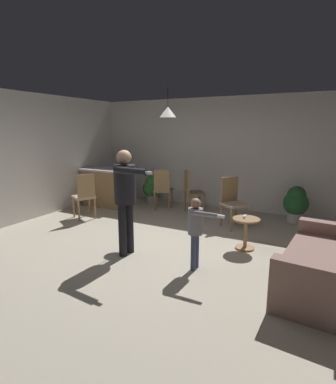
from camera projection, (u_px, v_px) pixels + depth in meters
The scene contains 16 objects.
ground at pixel (149, 248), 4.96m from camera, with size 7.68×7.68×0.00m, color #B2A893.
wall_back at pixel (215, 153), 7.45m from camera, with size 6.40×0.10×2.70m, color silver.
wall_left at pixel (14, 158), 6.13m from camera, with size 0.10×6.40×2.70m, color silver.
couch_floral at pixel (328, 264), 3.63m from camera, with size 1.02×1.87×1.00m.
kitchen_counter at pixel (107, 187), 7.69m from camera, with size 1.26×0.66×0.95m.
side_table_by_couch at pixel (246, 230), 4.88m from camera, with size 0.44×0.44×0.52m.
person_adult at pixel (126, 191), 4.53m from camera, with size 0.79×0.53×1.64m.
person_child at pixel (196, 226), 4.10m from camera, with size 0.54×0.30×1.02m.
dining_chair_by_counter at pixel (232, 200), 5.97m from camera, with size 0.59×0.59×1.00m.
dining_chair_near_wall at pixel (163, 188), 7.22m from camera, with size 0.52×0.52×1.00m.
dining_chair_centre_back at pixel (191, 190), 6.96m from camera, with size 0.59×0.59×1.00m.
dining_chair_spare at pixel (85, 194), 6.51m from camera, with size 0.57×0.57×1.00m.
potted_plant_corner at pixel (296, 203), 6.26m from camera, with size 0.51×0.51×0.78m.
potted_plant_by_wall at pixel (152, 188), 7.97m from camera, with size 0.48×0.48×0.74m.
spare_remote_on_table at pixel (245, 216), 4.89m from camera, with size 0.04×0.13×0.04m, color white.
ceiling_light_pendant at pixel (168, 112), 5.59m from camera, with size 0.32×0.32×0.55m.
Camera 1 is at (2.43, -3.98, 1.93)m, focal length 28.01 mm.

